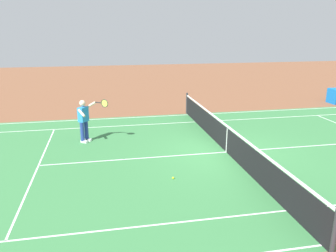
# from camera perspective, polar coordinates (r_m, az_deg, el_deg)

# --- Properties ---
(ground_plane) EXTENTS (60.00, 60.00, 0.00)m
(ground_plane) POSITION_cam_1_polar(r_m,az_deg,el_deg) (12.33, 9.81, -4.35)
(ground_plane) COLOR brown
(court_slab) EXTENTS (24.20, 11.40, 0.00)m
(court_slab) POSITION_cam_1_polar(r_m,az_deg,el_deg) (12.32, 9.81, -4.35)
(court_slab) COLOR #387A42
(court_slab) RESTS_ON ground_plane
(court_line_markings) EXTENTS (23.85, 11.05, 0.01)m
(court_line_markings) POSITION_cam_1_polar(r_m,az_deg,el_deg) (12.32, 9.81, -4.34)
(court_line_markings) COLOR white
(court_line_markings) RESTS_ON ground_plane
(tennis_net) EXTENTS (0.10, 11.70, 1.08)m
(tennis_net) POSITION_cam_1_polar(r_m,az_deg,el_deg) (12.16, 9.92, -2.18)
(tennis_net) COLOR #2D2D33
(tennis_net) RESTS_ON ground_plane
(tennis_player_near) EXTENTS (1.17, 0.75, 1.70)m
(tennis_player_near) POSITION_cam_1_polar(r_m,az_deg,el_deg) (13.37, -13.90, 1.21)
(tennis_player_near) COLOR navy
(tennis_player_near) RESTS_ON ground_plane
(tennis_ball) EXTENTS (0.07, 0.07, 0.07)m
(tennis_ball) POSITION_cam_1_polar(r_m,az_deg,el_deg) (10.07, 0.87, -8.74)
(tennis_ball) COLOR #CCE01E
(tennis_ball) RESTS_ON ground_plane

